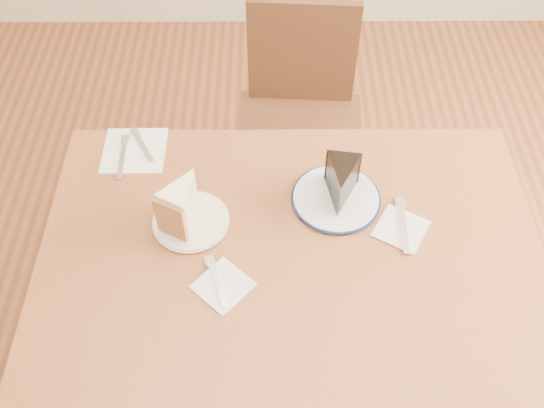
{
  "coord_description": "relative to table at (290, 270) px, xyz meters",
  "views": [
    {
      "loc": [
        -0.05,
        -0.82,
        1.94
      ],
      "look_at": [
        -0.05,
        0.09,
        0.8
      ],
      "focal_mm": 40.0,
      "sensor_mm": 36.0,
      "label": 1
    }
  ],
  "objects": [
    {
      "name": "carrot_cake",
      "position": [
        -0.25,
        0.08,
        0.17
      ],
      "size": [
        0.12,
        0.13,
        0.11
      ],
      "primitive_type": null,
      "rotation": [
        0.0,
        0.0,
        -0.47
      ],
      "color": "beige",
      "rests_on": "plate_cream"
    },
    {
      "name": "knife_spare",
      "position": [
        -0.45,
        0.29,
        0.1
      ],
      "size": [
        0.02,
        0.16,
        0.0
      ],
      "primitive_type": "cube",
      "rotation": [
        0.0,
        0.0,
        0.04
      ],
      "color": "silver",
      "rests_on": "napkin_spare"
    },
    {
      "name": "chair_far",
      "position": [
        0.05,
        0.71,
        -0.17
      ],
      "size": [
        0.46,
        0.46,
        0.87
      ],
      "rotation": [
        0.0,
        0.0,
        3.08
      ],
      "color": "black",
      "rests_on": "ground"
    },
    {
      "name": "napkin_navy",
      "position": [
        0.27,
        0.05,
        0.1
      ],
      "size": [
        0.15,
        0.15,
        0.0
      ],
      "primitive_type": "cube",
      "rotation": [
        0.0,
        0.0,
        -0.53
      ],
      "color": "white",
      "rests_on": "table"
    },
    {
      "name": "plate_cream",
      "position": [
        -0.24,
        0.07,
        0.1
      ],
      "size": [
        0.18,
        0.18,
        0.01
      ],
      "primitive_type": "cylinder",
      "color": "white",
      "rests_on": "table"
    },
    {
      "name": "fork_cream",
      "position": [
        -0.17,
        -0.1,
        0.1
      ],
      "size": [
        0.06,
        0.14,
        0.0
      ],
      "primitive_type": "cube",
      "rotation": [
        0.0,
        0.0,
        0.34
      ],
      "color": "silver",
      "rests_on": "napkin_cream"
    },
    {
      "name": "knife_navy",
      "position": [
        0.27,
        0.06,
        0.1
      ],
      "size": [
        0.02,
        0.17,
        0.0
      ],
      "primitive_type": "cube",
      "rotation": [
        0.0,
        0.0,
        -0.04
      ],
      "color": "silver",
      "rests_on": "napkin_navy"
    },
    {
      "name": "napkin_spare",
      "position": [
        -0.42,
        0.32,
        0.1
      ],
      "size": [
        0.17,
        0.17,
        0.0
      ],
      "primitive_type": "cube",
      "rotation": [
        0.0,
        0.0,
        0.01
      ],
      "color": "white",
      "rests_on": "table"
    },
    {
      "name": "napkin_cream",
      "position": [
        -0.16,
        -0.11,
        0.1
      ],
      "size": [
        0.16,
        0.16,
        0.0
      ],
      "primitive_type": "cube",
      "rotation": [
        0.0,
        0.0,
        0.83
      ],
      "color": "white",
      "rests_on": "table"
    },
    {
      "name": "ground",
      "position": [
        0.0,
        0.0,
        -0.65
      ],
      "size": [
        4.0,
        4.0,
        0.0
      ],
      "primitive_type": "plane",
      "color": "#452212",
      "rests_on": "ground"
    },
    {
      "name": "chocolate_cake",
      "position": [
        0.12,
        0.14,
        0.16
      ],
      "size": [
        0.1,
        0.13,
        0.09
      ],
      "primitive_type": null,
      "rotation": [
        0.0,
        0.0,
        2.99
      ],
      "color": "black",
      "rests_on": "plate_navy"
    },
    {
      "name": "fork_spare",
      "position": [
        -0.4,
        0.33,
        0.1
      ],
      "size": [
        0.08,
        0.13,
        0.0
      ],
      "primitive_type": "cube",
      "rotation": [
        0.0,
        0.0,
        0.49
      ],
      "color": "silver",
      "rests_on": "napkin_spare"
    },
    {
      "name": "table",
      "position": [
        0.0,
        0.0,
        0.0
      ],
      "size": [
        1.2,
        0.8,
        0.75
      ],
      "color": "#532916",
      "rests_on": "ground"
    },
    {
      "name": "plate_navy",
      "position": [
        0.12,
        0.15,
        0.1
      ],
      "size": [
        0.22,
        0.22,
        0.01
      ],
      "primitive_type": "cylinder",
      "color": "white",
      "rests_on": "table"
    }
  ]
}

